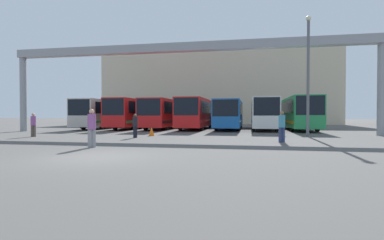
{
  "coord_description": "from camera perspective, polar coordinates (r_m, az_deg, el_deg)",
  "views": [
    {
      "loc": [
        5.65,
        -10.28,
        1.61
      ],
      "look_at": [
        0.56,
        16.13,
        1.09
      ],
      "focal_mm": 28.0,
      "sensor_mm": 36.0,
      "label": 1
    }
  ],
  "objects": [
    {
      "name": "bus_slot_6",
      "position": [
        32.65,
        19.7,
        1.53
      ],
      "size": [
        2.56,
        11.75,
        3.28
      ],
      "color": "#268C4C",
      "rests_on": "ground"
    },
    {
      "name": "traffic_cone",
      "position": [
        22.48,
        -7.71,
        -2.18
      ],
      "size": [
        0.45,
        0.45,
        0.65
      ],
      "color": "orange",
      "rests_on": "ground"
    },
    {
      "name": "lamp_post",
      "position": [
        23.18,
        21.25,
        8.62
      ],
      "size": [
        0.36,
        0.36,
        8.61
      ],
      "color": "#595B60",
      "rests_on": "ground"
    },
    {
      "name": "bus_slot_0",
      "position": [
        36.27,
        -15.79,
        1.41
      ],
      "size": [
        2.56,
        12.03,
        3.17
      ],
      "color": "beige",
      "rests_on": "ground"
    },
    {
      "name": "overhead_gantry",
      "position": [
        25.87,
        -1.95,
        11.83
      ],
      "size": [
        31.38,
        0.8,
        7.62
      ],
      "color": "gray",
      "rests_on": "ground"
    },
    {
      "name": "building_backdrop",
      "position": [
        54.86,
        4.98,
        5.77
      ],
      "size": [
        39.56,
        12.0,
        12.16
      ],
      "color": "beige",
      "rests_on": "ground"
    },
    {
      "name": "bus_slot_3",
      "position": [
        32.43,
        0.87,
        1.54
      ],
      "size": [
        2.52,
        11.1,
        3.22
      ],
      "color": "red",
      "rests_on": "ground"
    },
    {
      "name": "pedestrian_near_left",
      "position": [
        17.92,
        16.74,
        -1.04
      ],
      "size": [
        0.37,
        0.37,
        1.8
      ],
      "rotation": [
        0.0,
        0.0,
        0.24
      ],
      "color": "navy",
      "rests_on": "ground"
    },
    {
      "name": "ground_plane",
      "position": [
        11.84,
        -17.86,
        -6.76
      ],
      "size": [
        200.0,
        200.0,
        0.0
      ],
      "primitive_type": "plane",
      "color": "#514F4C"
    },
    {
      "name": "bus_slot_5",
      "position": [
        31.61,
        13.52,
        1.47
      ],
      "size": [
        2.44,
        10.37,
        3.18
      ],
      "color": "silver",
      "rests_on": "ground"
    },
    {
      "name": "bus_slot_1",
      "position": [
        35.0,
        -10.45,
        1.49
      ],
      "size": [
        2.45,
        12.43,
        3.22
      ],
      "color": "red",
      "rests_on": "ground"
    },
    {
      "name": "pedestrian_near_center",
      "position": [
        15.27,
        -18.56,
        -1.29
      ],
      "size": [
        0.39,
        0.39,
        1.86
      ],
      "rotation": [
        0.0,
        0.0,
        3.86
      ],
      "color": "gray",
      "rests_on": "ground"
    },
    {
      "name": "bus_slot_2",
      "position": [
        33.13,
        -5.21,
        1.47
      ],
      "size": [
        2.55,
        10.89,
        3.17
      ],
      "color": "red",
      "rests_on": "ground"
    },
    {
      "name": "bus_slot_4",
      "position": [
        32.4,
        7.18,
        1.32
      ],
      "size": [
        2.51,
        11.89,
        3.01
      ],
      "color": "#1959A5",
      "rests_on": "ground"
    },
    {
      "name": "pedestrian_far_center",
      "position": [
        24.26,
        -27.98,
        -0.71
      ],
      "size": [
        0.35,
        0.35,
        1.69
      ],
      "rotation": [
        0.0,
        0.0,
        3.53
      ],
      "color": "brown",
      "rests_on": "ground"
    },
    {
      "name": "pedestrian_mid_right",
      "position": [
        20.8,
        -10.77,
        -0.96
      ],
      "size": [
        0.34,
        0.34,
        1.63
      ],
      "rotation": [
        0.0,
        0.0,
        1.29
      ],
      "color": "black",
      "rests_on": "ground"
    }
  ]
}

